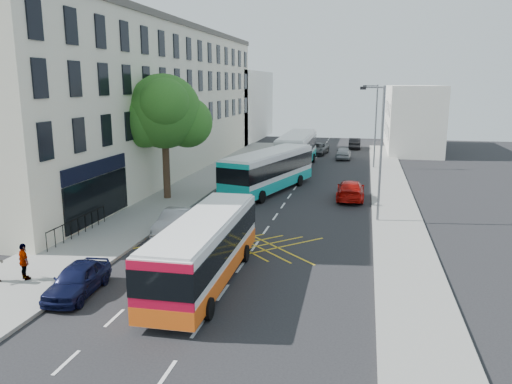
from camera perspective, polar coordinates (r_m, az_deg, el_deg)
The scene contains 21 objects.
ground at distance 20.60m, azimuth -3.80°, elevation -11.38°, with size 120.00×120.00×0.00m, color black.
pavement_left at distance 36.80m, azimuth -10.08°, elevation -0.74°, with size 5.00×70.00×0.15m, color gray.
pavement_right at distance 34.17m, azimuth 15.61°, elevation -2.02°, with size 3.00×70.00×0.15m, color gray.
terrace_main at distance 46.80m, azimuth -12.26°, elevation 10.19°, with size 8.30×45.00×13.50m.
terrace_far at distance 75.68m, azimuth -2.51°, elevation 9.83°, with size 8.00×20.00×10.00m, color silver.
building_right at distance 66.48m, azimuth 17.38°, elevation 8.08°, with size 6.00×18.00×8.00m, color silver.
street_tree at distance 35.90m, azimuth -10.49°, elevation 8.96°, with size 6.30×5.70×8.80m.
lamp_near at distance 30.34m, azimuth 13.93°, elevation 5.04°, with size 1.45×0.15×8.00m.
lamp_far at distance 50.24m, azimuth 13.42°, elevation 7.82°, with size 1.45×0.15×8.00m.
railings at distance 28.82m, azimuth -19.67°, elevation -3.61°, with size 0.08×5.60×1.14m, color black, non-canonical shape.
bus_near at distance 21.19m, azimuth -5.87°, elevation -6.46°, with size 2.62×10.01×2.80m.
bus_mid at distance 38.67m, azimuth 1.50°, elevation 2.47°, with size 5.54×11.49×3.15m.
bus_far at distance 50.27m, azimuth 4.71°, elevation 4.84°, with size 3.03×11.91×3.35m.
motorbike at distance 19.71m, azimuth -9.66°, elevation -9.63°, with size 0.69×2.32×2.06m.
parked_car_blue at distance 21.36m, azimuth -19.72°, elevation -9.38°, with size 1.51×3.75×1.28m, color black.
parked_car_silver at distance 28.48m, azimuth -9.21°, elevation -3.34°, with size 1.40×4.01×1.32m, color #939499.
red_hatchback at distance 36.80m, azimuth 10.74°, elevation 0.22°, with size 1.96×4.81×1.40m, color #B10C07.
distant_car_grey at distance 59.78m, azimuth 6.97°, elevation 4.92°, with size 2.21×4.80×1.33m, color #42464A.
distant_car_silver at distance 56.49m, azimuth 9.98°, elevation 4.42°, with size 1.62×4.03×1.37m, color #9EA1A6.
distant_car_dark at distance 66.00m, azimuth 11.23°, elevation 5.49°, with size 1.46×4.19×1.38m, color black.
pedestrian_far at distance 23.29m, azimuth -24.99°, elevation -7.22°, with size 0.93×0.39×1.59m, color gray.
Camera 1 is at (5.33, -18.10, 8.28)m, focal length 35.00 mm.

